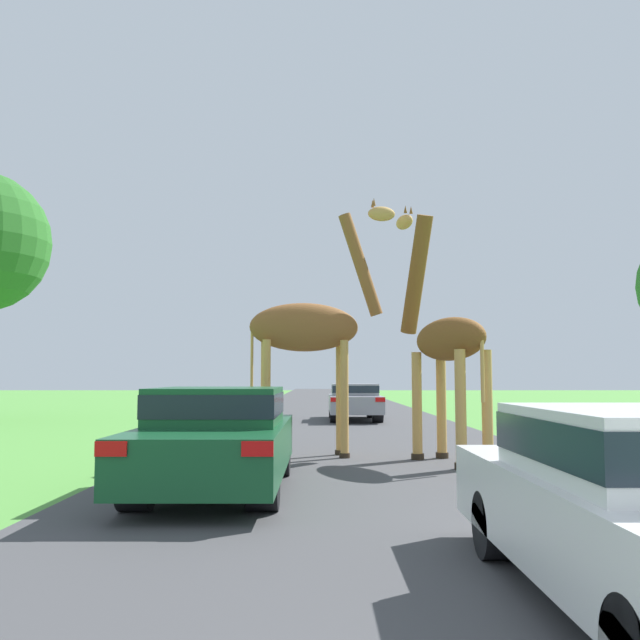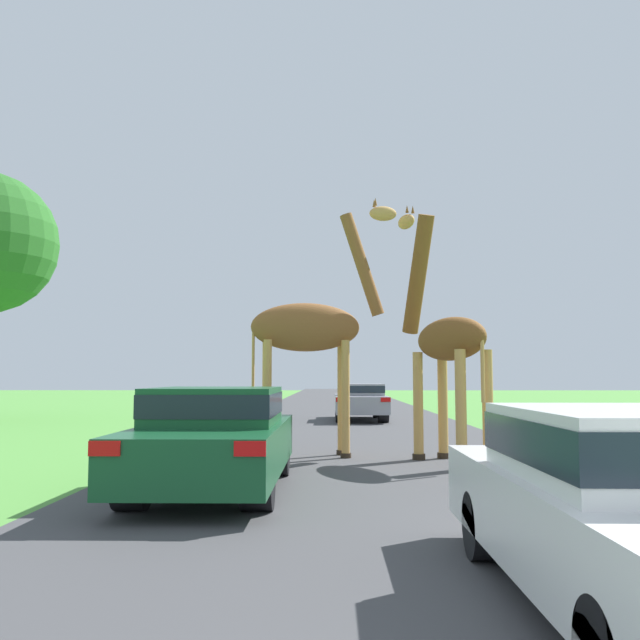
# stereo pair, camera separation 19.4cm
# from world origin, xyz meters

# --- Properties ---
(road) EXTENTS (7.89, 120.00, 0.00)m
(road) POSITION_xyz_m (0.00, 30.00, 0.00)
(road) COLOR #424244
(road) RESTS_ON ground
(giraffe_near_road) EXTENTS (2.97, 0.93, 5.17)m
(giraffe_near_road) POSITION_xyz_m (-0.90, 12.94, 2.47)
(giraffe_near_road) COLOR tan
(giraffe_near_road) RESTS_ON ground
(giraffe_companion) EXTENTS (1.50, 2.92, 5.07)m
(giraffe_companion) POSITION_xyz_m (1.57, 12.12, 2.25)
(giraffe_companion) COLOR tan
(giraffe_companion) RESTS_ON ground
(car_queue_right) EXTENTS (1.80, 4.51, 1.31)m
(car_queue_right) POSITION_xyz_m (0.53, 24.22, 0.72)
(car_queue_right) COLOR gray
(car_queue_right) RESTS_ON ground
(car_queue_left) EXTENTS (1.84, 4.70, 1.40)m
(car_queue_left) POSITION_xyz_m (-2.11, 9.00, 0.75)
(car_queue_left) COLOR #144C28
(car_queue_left) RESTS_ON ground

